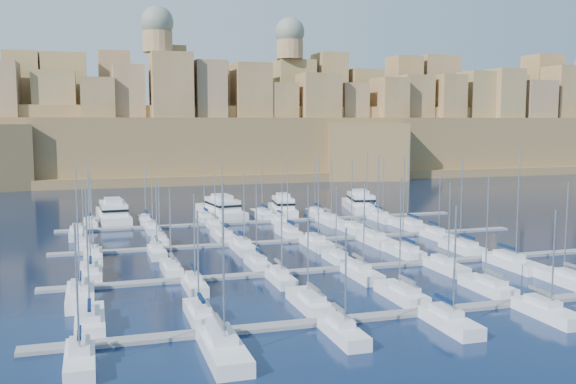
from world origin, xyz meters
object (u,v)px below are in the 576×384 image
object	(u,v)px
sailboat_0	(90,321)
motor_yacht_a	(113,213)
sailboat_4	(488,286)
motor_yacht_b	(221,209)
motor_yacht_d	(360,203)
sailboat_2	(309,302)
motor_yacht_c	(283,208)

from	to	relation	value
sailboat_0	motor_yacht_a	distance (m)	71.48
sailboat_0	motor_yacht_a	world-z (taller)	sailboat_0
sailboat_0	sailboat_4	world-z (taller)	sailboat_0
motor_yacht_b	sailboat_0	bearing A→B (deg)	-111.34
motor_yacht_a	motor_yacht_d	distance (m)	56.29
sailboat_2	motor_yacht_a	bearing A→B (deg)	105.03
motor_yacht_a	motor_yacht_b	distance (m)	23.10
motor_yacht_a	motor_yacht_d	world-z (taller)	same
motor_yacht_b	motor_yacht_d	size ratio (longest dim) A/B	1.03
motor_yacht_a	sailboat_0	bearing A→B (deg)	-93.77
sailboat_2	sailboat_4	xyz separation A→B (m)	(23.42, -0.11, 0.00)
sailboat_2	sailboat_4	size ratio (longest dim) A/B	0.98
sailboat_2	motor_yacht_c	xyz separation A→B (m)	(17.49, 69.26, 0.98)
sailboat_0	motor_yacht_a	size ratio (longest dim) A/B	0.73
sailboat_2	motor_yacht_b	size ratio (longest dim) A/B	0.71
sailboat_0	motor_yacht_b	world-z (taller)	sailboat_0
sailboat_2	motor_yacht_c	world-z (taller)	sailboat_2
sailboat_2	motor_yacht_c	distance (m)	71.44
sailboat_0	motor_yacht_c	world-z (taller)	sailboat_0
motor_yacht_a	sailboat_4	bearing A→B (deg)	-59.24
sailboat_0	sailboat_4	bearing A→B (deg)	-0.35
motor_yacht_b	motor_yacht_d	bearing A→B (deg)	-0.64
motor_yacht_a	motor_yacht_c	world-z (taller)	same
sailboat_0	motor_yacht_d	size ratio (longest dim) A/B	0.75
sailboat_0	motor_yacht_d	distance (m)	93.45
sailboat_2	motor_yacht_d	size ratio (longest dim) A/B	0.73
sailboat_2	motor_yacht_a	distance (m)	74.04
sailboat_0	sailboat_4	size ratio (longest dim) A/B	1.00
sailboat_0	sailboat_2	bearing A→B (deg)	-0.44
sailboat_0	motor_yacht_b	distance (m)	76.41
sailboat_0	motor_yacht_c	bearing A→B (deg)	59.07
sailboat_2	sailboat_4	distance (m)	23.42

